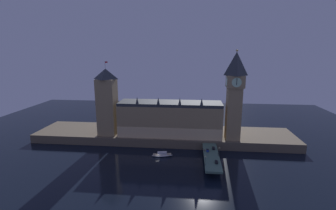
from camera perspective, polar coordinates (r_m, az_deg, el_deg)
The scene contains 14 objects.
ground_plane at distance 179.81m, azimuth -2.48°, elevation -12.27°, with size 400.00×400.00×0.00m, color black.
embankment at distance 214.37m, azimuth -0.99°, elevation -7.10°, with size 220.00×42.00×6.97m.
parliament_hall at distance 201.99m, azimuth 0.50°, elevation -3.18°, with size 84.00×23.52×33.43m.
clock_tower at distance 193.93m, azimuth 15.33°, elevation 2.70°, with size 13.40×13.51×69.72m.
victoria_tower at distance 206.82m, azimuth -14.08°, elevation 0.72°, with size 14.74×14.74×60.79m.
bridge at distance 172.45m, azimuth 10.14°, elevation -12.03°, with size 10.44×46.00×5.70m.
car_northbound_lead at distance 178.24m, azimuth 9.24°, elevation -10.42°, with size 1.93×4.34×1.45m.
car_southbound_lead at distance 161.99m, azimuth 11.28°, elevation -12.92°, with size 1.89×4.37×1.41m.
car_southbound_trail at distance 182.61m, azimuth 10.62°, elevation -9.89°, with size 1.98×4.51×1.51m.
pedestrian_mid_walk at distance 172.80m, azimuth 11.69°, elevation -11.17°, with size 0.38×0.38×1.83m.
pedestrian_far_rail at distance 177.84m, azimuth 8.50°, elevation -10.39°, with size 0.38×0.38×1.57m.
street_lamp_near at distance 156.57m, azimuth 8.75°, elevation -12.49°, with size 1.34×0.60×6.04m.
street_lamp_mid at distance 170.81m, azimuth 11.91°, elevation -10.39°, with size 1.34×0.60×6.23m.
boat_upstream at distance 181.53m, azimuth -1.37°, elevation -11.57°, with size 15.56×6.56×3.46m.
Camera 1 is at (24.03, -161.71, 74.86)m, focal length 26.00 mm.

